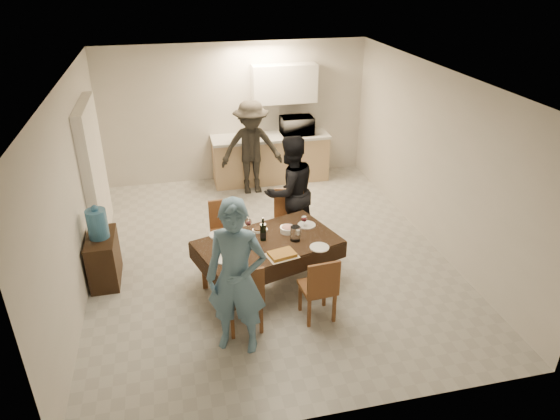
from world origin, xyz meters
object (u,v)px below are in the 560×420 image
at_px(dining_table, 268,243).
at_px(console, 104,259).
at_px(water_pitcher, 295,234).
at_px(wine_bottle, 263,229).
at_px(water_jug, 97,224).
at_px(person_far, 290,192).
at_px(person_kitchen, 252,148).
at_px(microwave, 297,125).
at_px(person_near, 237,278).
at_px(savoury_tart, 282,254).

bearing_deg(dining_table, console, 145.85).
bearing_deg(water_pitcher, dining_table, 171.87).
height_order(wine_bottle, water_pitcher, wine_bottle).
xyz_separation_m(water_jug, wine_bottle, (2.07, -0.57, -0.02)).
height_order(person_far, person_kitchen, person_kitchen).
bearing_deg(console, person_far, 9.17).
height_order(console, water_jug, water_jug).
distance_m(console, person_far, 2.75).
height_order(microwave, person_far, person_far).
height_order(console, person_near, person_near).
bearing_deg(water_pitcher, water_jug, 164.85).
height_order(microwave, person_kitchen, person_kitchen).
distance_m(microwave, person_kitchen, 1.08).
height_order(dining_table, person_near, person_near).
distance_m(microwave, person_near, 4.88).
relative_size(person_near, person_far, 1.06).
bearing_deg(person_kitchen, water_jug, -135.49).
bearing_deg(savoury_tart, wine_bottle, 109.23).
bearing_deg(microwave, savoury_tart, 72.95).
relative_size(water_pitcher, person_far, 0.11).
xyz_separation_m(microwave, person_far, (-0.73, -2.42, -0.22)).
distance_m(wine_bottle, microwave, 3.67).
bearing_deg(savoury_tart, person_kitchen, 86.31).
distance_m(water_jug, person_near, 2.29).
height_order(water_jug, savoury_tart, water_jug).
xyz_separation_m(dining_table, person_near, (-0.55, -1.05, 0.25)).
distance_m(microwave, person_far, 2.53).
relative_size(dining_table, savoury_tart, 5.39).
height_order(savoury_tart, person_far, person_far).
xyz_separation_m(dining_table, microwave, (1.28, 3.47, 0.42)).
bearing_deg(console, person_kitchen, 44.51).
distance_m(water_pitcher, person_far, 1.12).
bearing_deg(console, dining_table, -16.27).
relative_size(water_jug, savoury_tart, 1.06).
bearing_deg(person_kitchen, savoury_tart, -93.69).
distance_m(wine_bottle, person_near, 1.21).
xyz_separation_m(wine_bottle, savoury_tart, (0.15, -0.43, -0.14)).
relative_size(console, water_pitcher, 3.71).
xyz_separation_m(water_pitcher, person_far, (0.20, 1.10, 0.07)).
bearing_deg(person_far, person_kitchen, -102.70).
height_order(dining_table, person_kitchen, person_kitchen).
height_order(water_pitcher, person_kitchen, person_kitchen).
relative_size(dining_table, microwave, 3.27).
bearing_deg(wine_bottle, person_near, -114.44).
xyz_separation_m(water_jug, person_near, (1.57, -1.67, 0.04)).
relative_size(dining_table, wine_bottle, 6.17).
height_order(wine_bottle, person_near, person_near).
relative_size(console, microwave, 1.20).
xyz_separation_m(console, person_near, (1.57, -1.67, 0.57)).
distance_m(water_pitcher, savoury_tart, 0.42).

